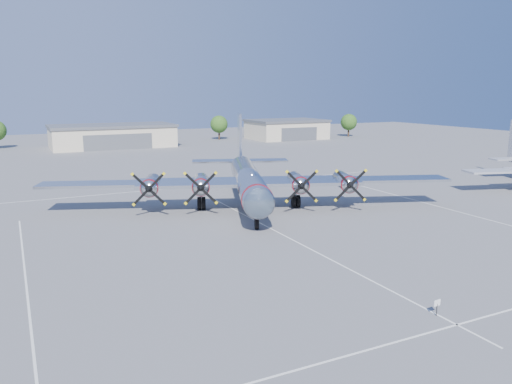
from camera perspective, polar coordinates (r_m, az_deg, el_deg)
name	(u,v)px	position (r m, az deg, el deg)	size (l,w,h in m)	color
ground	(275,231)	(48.17, 2.18, -4.45)	(260.00, 260.00, 0.00)	#5E5E61
parking_lines	(284,235)	(46.70, 3.20, -4.97)	(60.00, 50.08, 0.01)	silver
hangar_center	(112,136)	(125.08, -16.08, 6.20)	(28.60, 14.60, 5.40)	beige
hangar_east	(286,129)	(141.68, 3.50, 7.19)	(20.60, 14.60, 5.40)	beige
tree_east	(219,124)	(139.15, -4.25, 7.73)	(4.80, 4.80, 6.64)	#382619
tree_far_east	(349,122)	(150.90, 10.56, 7.85)	(4.80, 4.80, 6.64)	#382619
main_bomber_b29	(248,205)	(59.06, -0.97, -1.45)	(45.96, 31.44, 10.16)	silver
info_placard	(437,305)	(32.32, 19.99, -11.99)	(0.53, 0.08, 1.00)	black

